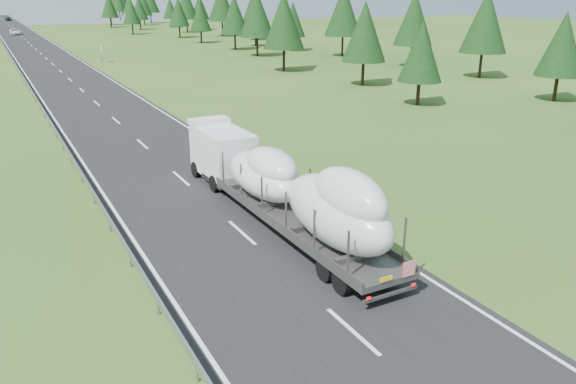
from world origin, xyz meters
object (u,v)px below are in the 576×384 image
boat_truck (282,183)px  distant_van (15,32)px  highway_sign (101,51)px  distant_car_dark (8,19)px

boat_truck → distant_van: boat_truck is taller
highway_sign → distant_van: bearing=96.3°
boat_truck → distant_van: (-2.88, 143.95, -1.35)m
boat_truck → distant_van: bearing=91.1°
distant_car_dark → distant_van: bearing=-95.9°
distant_car_dark → highway_sign: bearing=-92.2°
highway_sign → distant_car_dark: bearing=92.1°
boat_truck → distant_car_dark: (-0.49, 227.35, -1.36)m
distant_car_dark → boat_truck: bearing=-94.2°
highway_sign → boat_truck: (-5.17, -71.10, 0.33)m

